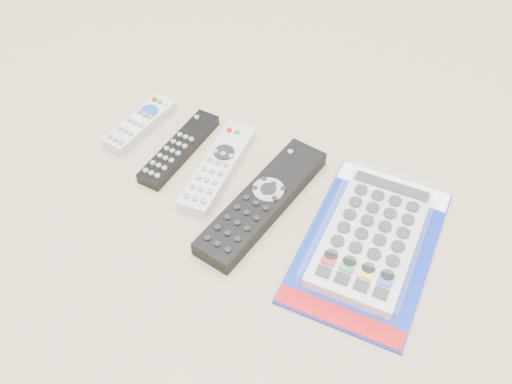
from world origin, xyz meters
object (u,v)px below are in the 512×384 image
at_px(remote_small_grey, 140,124).
at_px(jumbo_remote_packaged, 371,237).
at_px(remote_slim_black, 179,149).
at_px(remote_silver_dvd, 218,167).
at_px(remote_large_black, 263,201).

height_order(remote_small_grey, jumbo_remote_packaged, jumbo_remote_packaged).
relative_size(remote_slim_black, jumbo_remote_packaged, 0.61).
bearing_deg(remote_slim_black, remote_small_grey, 169.81).
height_order(remote_slim_black, jumbo_remote_packaged, jumbo_remote_packaged).
distance_m(remote_small_grey, jumbo_remote_packaged, 0.43).
xyz_separation_m(remote_slim_black, jumbo_remote_packaged, (0.34, -0.03, 0.01)).
bearing_deg(remote_silver_dvd, remote_slim_black, 168.67).
distance_m(remote_large_black, jumbo_remote_packaged, 0.16).
distance_m(remote_small_grey, remote_large_black, 0.27).
height_order(remote_silver_dvd, jumbo_remote_packaged, jumbo_remote_packaged).
height_order(remote_slim_black, remote_silver_dvd, remote_silver_dvd).
bearing_deg(remote_silver_dvd, remote_small_grey, 165.36).
distance_m(remote_small_grey, remote_silver_dvd, 0.17).
relative_size(remote_small_grey, jumbo_remote_packaged, 0.50).
bearing_deg(remote_small_grey, remote_silver_dvd, -3.61).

